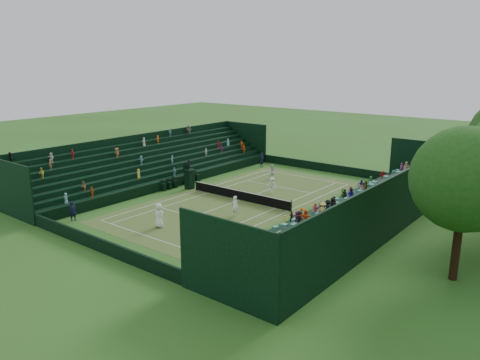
% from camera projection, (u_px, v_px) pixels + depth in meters
% --- Properties ---
extents(ground, '(160.00, 160.00, 0.00)m').
position_uv_depth(ground, '(240.00, 200.00, 44.82)').
color(ground, '#325D1D').
rests_on(ground, ground).
extents(court_surface, '(12.97, 26.77, 0.01)m').
position_uv_depth(court_surface, '(240.00, 200.00, 44.82)').
color(court_surface, '#337B29').
rests_on(court_surface, ground).
extents(perimeter_wall_north, '(17.17, 0.20, 1.00)m').
position_uv_depth(perimeter_wall_north, '(321.00, 167.00, 56.75)').
color(perimeter_wall_north, black).
rests_on(perimeter_wall_north, ground).
extents(perimeter_wall_south, '(17.17, 0.20, 1.00)m').
position_uv_depth(perimeter_wall_south, '(99.00, 244.00, 32.64)').
color(perimeter_wall_south, black).
rests_on(perimeter_wall_south, ground).
extents(perimeter_wall_east, '(0.20, 31.77, 1.00)m').
position_uv_depth(perimeter_wall_east, '(318.00, 212.00, 39.58)').
color(perimeter_wall_east, black).
rests_on(perimeter_wall_east, ground).
extents(perimeter_wall_west, '(0.20, 31.77, 1.00)m').
position_uv_depth(perimeter_wall_west, '(178.00, 181.00, 49.81)').
color(perimeter_wall_west, black).
rests_on(perimeter_wall_west, ground).
extents(north_grandstand, '(6.60, 32.00, 4.90)m').
position_uv_depth(north_grandstand, '(366.00, 210.00, 36.80)').
color(north_grandstand, black).
rests_on(north_grandstand, ground).
extents(south_grandstand, '(6.60, 32.00, 4.90)m').
position_uv_depth(south_grandstand, '(151.00, 167.00, 52.08)').
color(south_grandstand, black).
rests_on(south_grandstand, ground).
extents(tennis_net, '(11.67, 0.10, 1.06)m').
position_uv_depth(tennis_net, '(240.00, 195.00, 44.69)').
color(tennis_net, black).
rests_on(tennis_net, ground).
extents(umpire_chair, '(0.98, 0.98, 3.07)m').
position_uv_depth(umpire_chair, '(189.00, 176.00, 48.57)').
color(umpire_chair, black).
rests_on(umpire_chair, ground).
extents(courtside_chairs, '(0.51, 5.48, 1.11)m').
position_uv_depth(courtside_chairs, '(181.00, 182.00, 49.91)').
color(courtside_chairs, black).
rests_on(courtside_chairs, ground).
extents(player_near_west, '(0.99, 0.67, 1.98)m').
position_uv_depth(player_near_west, '(159.00, 215.00, 37.26)').
color(player_near_west, white).
rests_on(player_near_west, ground).
extents(player_near_east, '(0.67, 0.44, 1.81)m').
position_uv_depth(player_near_east, '(235.00, 206.00, 39.98)').
color(player_near_east, white).
rests_on(player_near_east, ground).
extents(player_far_west, '(0.97, 0.88, 1.63)m').
position_uv_depth(player_far_west, '(272.00, 172.00, 52.72)').
color(player_far_west, white).
rests_on(player_far_west, ground).
extents(player_far_east, '(1.12, 0.76, 1.61)m').
position_uv_depth(player_far_east, '(272.00, 185.00, 47.22)').
color(player_far_east, white).
rests_on(player_far_east, ground).
extents(line_judge_north, '(0.46, 0.67, 1.78)m').
position_uv_depth(line_judge_north, '(262.00, 160.00, 58.78)').
color(line_judge_north, black).
rests_on(line_judge_north, ground).
extents(line_judge_south, '(0.47, 0.65, 1.66)m').
position_uv_depth(line_judge_south, '(73.00, 211.00, 38.84)').
color(line_judge_south, black).
rests_on(line_judge_south, ground).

